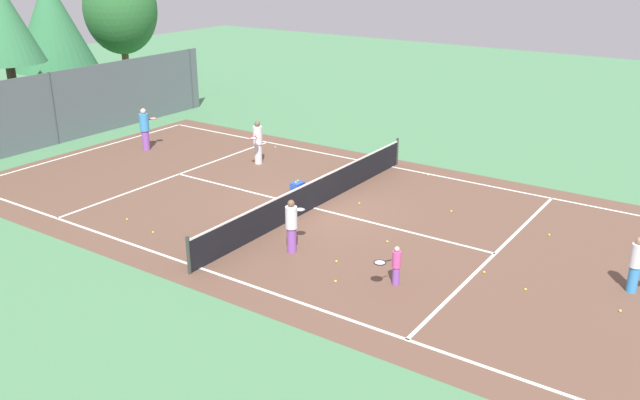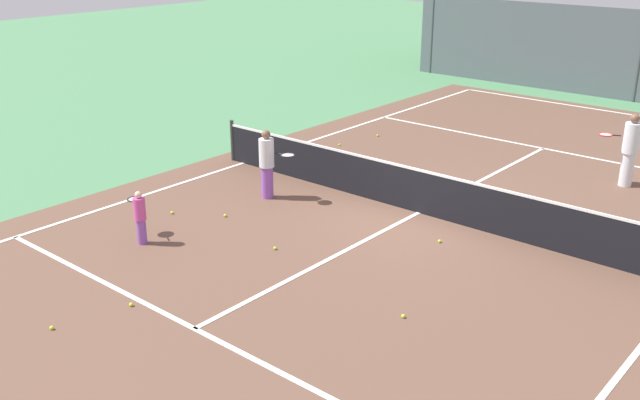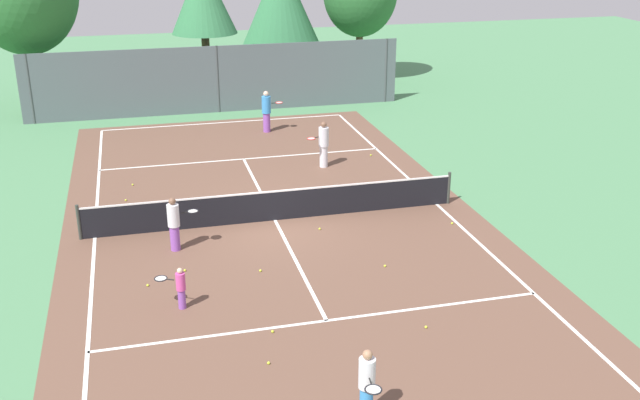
% 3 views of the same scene
% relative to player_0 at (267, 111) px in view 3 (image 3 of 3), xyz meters
% --- Properties ---
extents(ground_plane, '(80.00, 80.00, 0.00)m').
position_rel_player_0_xyz_m(ground_plane, '(-1.62, -10.02, -0.94)').
color(ground_plane, '#4C8456').
extents(court_surface, '(13.00, 25.00, 0.01)m').
position_rel_player_0_xyz_m(court_surface, '(-1.62, -10.02, -0.94)').
color(court_surface, brown).
rests_on(court_surface, ground_plane).
extents(tennis_net, '(11.90, 0.10, 1.10)m').
position_rel_player_0_xyz_m(tennis_net, '(-1.62, -10.02, -0.43)').
color(tennis_net, '#333833').
rests_on(tennis_net, ground_plane).
extents(perimeter_fence, '(18.00, 0.12, 3.20)m').
position_rel_player_0_xyz_m(perimeter_fence, '(-1.62, 3.98, 0.66)').
color(perimeter_fence, '#515B60').
rests_on(perimeter_fence, ground_plane).
extents(tree_3, '(4.28, 4.28, 6.98)m').
position_rel_player_0_xyz_m(tree_3, '(2.63, 9.46, 3.65)').
color(tree_3, brown).
rests_on(tree_3, ground_plane).
extents(player_0, '(0.97, 0.46, 1.83)m').
position_rel_player_0_xyz_m(player_0, '(0.00, 0.00, 0.00)').
color(player_0, purple).
rests_on(player_0, ground_plane).
extents(player_1, '(0.93, 0.46, 1.61)m').
position_rel_player_0_xyz_m(player_1, '(-4.81, -11.47, -0.11)').
color(player_1, purple).
rests_on(player_1, ground_plane).
extents(player_2, '(0.40, 0.90, 1.53)m').
position_rel_player_0_xyz_m(player_2, '(-1.82, -20.15, -0.15)').
color(player_2, '#388CD8').
rests_on(player_2, ground_plane).
extents(player_3, '(0.80, 0.58, 1.10)m').
position_rel_player_0_xyz_m(player_3, '(-4.94, -14.92, -0.37)').
color(player_3, purple).
rests_on(player_3, ground_plane).
extents(player_4, '(0.95, 0.64, 1.78)m').
position_rel_player_0_xyz_m(player_4, '(1.20, -5.30, -0.03)').
color(player_4, silver).
rests_on(player_4, ground_plane).
extents(ball_crate, '(0.47, 0.34, 0.43)m').
position_rel_player_0_xyz_m(ball_crate, '(-0.62, -8.61, -0.76)').
color(ball_crate, blue).
rests_on(ball_crate, ground_plane).
extents(tennis_ball_0, '(0.07, 0.07, 0.07)m').
position_rel_player_0_xyz_m(tennis_ball_0, '(-0.43, -11.11, -0.91)').
color(tennis_ball_0, '#CCE533').
rests_on(tennis_ball_0, ground_plane).
extents(tennis_ball_1, '(0.07, 0.07, 0.07)m').
position_rel_player_0_xyz_m(tennis_ball_1, '(0.56, -17.32, -0.91)').
color(tennis_ball_1, '#CCE533').
rests_on(tennis_ball_1, ground_plane).
extents(tennis_ball_2, '(0.07, 0.07, 0.07)m').
position_rel_player_0_xyz_m(tennis_ball_2, '(0.68, -14.03, -0.91)').
color(tennis_ball_2, '#CCE533').
rests_on(tennis_ball_2, ground_plane).
extents(tennis_ball_4, '(0.07, 0.07, 0.07)m').
position_rel_player_0_xyz_m(tennis_ball_4, '(3.38, -4.47, -0.91)').
color(tennis_ball_4, '#CCE533').
rests_on(tennis_ball_4, ground_plane).
extents(tennis_ball_5, '(0.07, 0.07, 0.07)m').
position_rel_player_0_xyz_m(tennis_ball_5, '(-5.70, -13.56, -0.91)').
color(tennis_ball_5, '#CCE533').
rests_on(tennis_ball_5, ground_plane).
extents(tennis_ball_6, '(0.07, 0.07, 0.07)m').
position_rel_player_0_xyz_m(tennis_ball_6, '(-2.97, -16.62, -0.91)').
color(tennis_ball_6, '#CCE533').
rests_on(tennis_ball_6, ground_plane).
extents(tennis_ball_7, '(0.07, 0.07, 0.07)m').
position_rel_player_0_xyz_m(tennis_ball_7, '(3.69, -11.72, -0.91)').
color(tennis_ball_7, '#CCE533').
rests_on(tennis_ball_7, ground_plane).
extents(tennis_ball_8, '(0.07, 0.07, 0.07)m').
position_rel_player_0_xyz_m(tennis_ball_8, '(-3.30, -17.87, -0.91)').
color(tennis_ball_8, '#CCE533').
rests_on(tennis_ball_8, ground_plane).
extents(tennis_ball_9, '(0.07, 0.07, 0.07)m').
position_rel_player_0_xyz_m(tennis_ball_9, '(-2.70, -13.46, -0.91)').
color(tennis_ball_9, '#CCE533').
rests_on(tennis_ball_9, ground_plane).
extents(tennis_ball_10, '(0.07, 0.07, 0.07)m').
position_rel_player_0_xyz_m(tennis_ball_10, '(-5.92, -5.63, -0.91)').
color(tennis_ball_10, '#CCE533').
rests_on(tennis_ball_10, ground_plane).
extents(tennis_ball_11, '(0.07, 0.07, 0.07)m').
position_rel_player_0_xyz_m(tennis_ball_11, '(1.45, -9.42, -0.91)').
color(tennis_ball_11, '#CCE533').
rests_on(tennis_ball_11, ground_plane).
extents(tennis_ball_12, '(0.07, 0.07, 0.07)m').
position_rel_player_0_xyz_m(tennis_ball_12, '(-6.18, -7.12, -0.91)').
color(tennis_ball_12, '#CCE533').
rests_on(tennis_ball_12, ground_plane).
extents(tennis_ball_13, '(0.07, 0.07, 0.07)m').
position_rel_player_0_xyz_m(tennis_ball_13, '(-4.69, -12.93, -0.91)').
color(tennis_ball_13, '#CCE533').
rests_on(tennis_ball_13, ground_plane).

